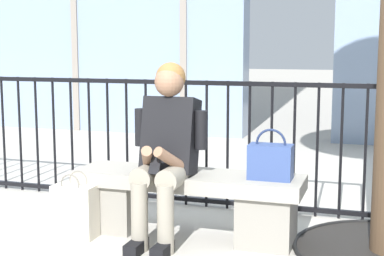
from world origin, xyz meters
name	(u,v)px	position (x,y,z in m)	size (l,w,h in m)	color
ground_plane	(188,235)	(0.00, 0.00, 0.00)	(60.00, 60.00, 0.00)	#B2ADA3
stone_bench	(188,198)	(0.00, 0.00, 0.27)	(1.60, 0.44, 0.45)	gray
seated_person_with_phone	(166,146)	(-0.11, -0.13, 0.65)	(0.52, 0.66, 1.21)	gray
handbag_on_bench	(271,161)	(0.58, -0.01, 0.57)	(0.29, 0.16, 0.34)	#33477F
shopping_bag	(75,211)	(-0.73, -0.27, 0.19)	(0.30, 0.16, 0.46)	beige
plaza_railing	(217,144)	(0.00, 0.75, 0.53)	(8.75, 0.04, 1.05)	black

